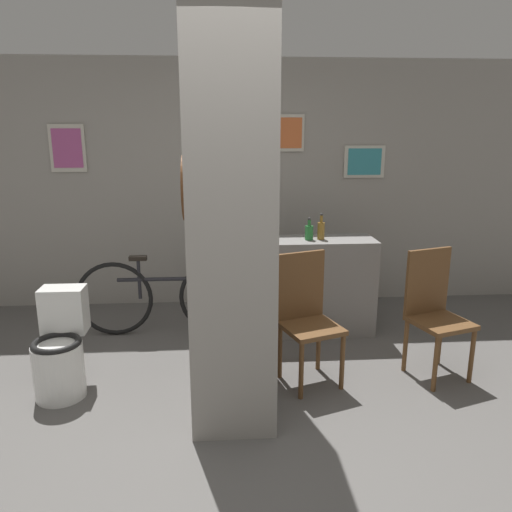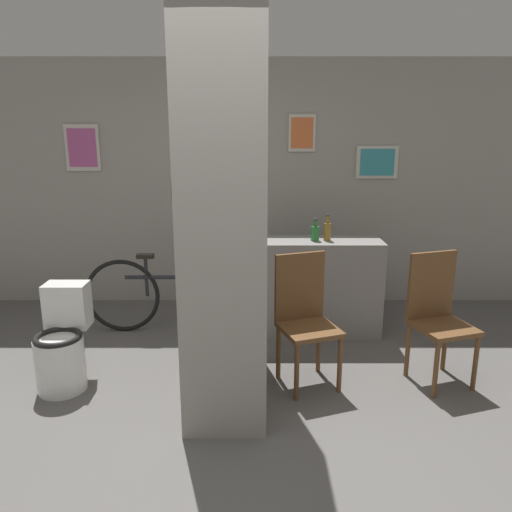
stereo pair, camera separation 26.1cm
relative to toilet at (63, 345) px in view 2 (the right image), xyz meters
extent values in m
plane|color=#5B5956|center=(1.23, -0.69, -0.32)|extent=(14.00, 14.00, 0.00)
cube|color=gray|center=(1.23, 1.94, 0.98)|extent=(8.00, 0.06, 2.60)
cube|color=beige|center=(-0.37, 1.90, 1.38)|extent=(0.36, 0.02, 0.48)
cube|color=#B24C8C|center=(-0.37, 1.88, 1.38)|extent=(0.30, 0.01, 0.39)
cube|color=beige|center=(2.73, 1.90, 1.23)|extent=(0.44, 0.02, 0.34)
cube|color=teal|center=(2.73, 1.88, 1.23)|extent=(0.36, 0.01, 0.28)
cube|color=beige|center=(1.93, 1.90, 1.53)|extent=(0.28, 0.02, 0.38)
cube|color=#D86633|center=(1.93, 1.88, 1.53)|extent=(0.23, 0.01, 0.31)
cube|color=gray|center=(1.25, -0.14, 0.98)|extent=(0.53, 1.09, 2.60)
cylinder|color=#593319|center=(0.97, -0.36, 1.23)|extent=(0.03, 0.40, 0.40)
cylinder|color=red|center=(0.96, -0.36, 1.23)|extent=(0.01, 0.07, 0.07)
cube|color=gray|center=(1.97, 1.01, 0.13)|extent=(1.27, 0.44, 0.91)
cylinder|color=white|center=(0.00, -0.07, -0.12)|extent=(0.36, 0.36, 0.41)
torus|color=black|center=(0.00, -0.07, 0.09)|extent=(0.35, 0.35, 0.04)
cube|color=white|center=(0.00, 0.17, 0.26)|extent=(0.32, 0.20, 0.35)
cylinder|color=brown|center=(1.74, -0.22, -0.11)|extent=(0.04, 0.04, 0.44)
cylinder|color=brown|center=(2.07, -0.11, -0.11)|extent=(0.04, 0.04, 0.44)
cylinder|color=brown|center=(1.63, 0.10, -0.11)|extent=(0.04, 0.04, 0.44)
cylinder|color=brown|center=(1.95, 0.22, -0.11)|extent=(0.04, 0.04, 0.44)
cube|color=brown|center=(1.85, 0.00, 0.13)|extent=(0.51, 0.51, 0.04)
cube|color=brown|center=(1.79, 0.17, 0.41)|extent=(0.39, 0.16, 0.52)
cylinder|color=brown|center=(2.75, -0.18, -0.11)|extent=(0.04, 0.04, 0.44)
cylinder|color=brown|center=(3.08, -0.08, -0.11)|extent=(0.04, 0.04, 0.44)
cylinder|color=brown|center=(2.64, 0.14, -0.11)|extent=(0.04, 0.04, 0.44)
cylinder|color=brown|center=(2.97, 0.25, -0.11)|extent=(0.04, 0.04, 0.44)
cube|color=brown|center=(2.86, 0.03, 0.13)|extent=(0.50, 0.50, 0.04)
cube|color=brown|center=(2.80, 0.21, 0.41)|extent=(0.39, 0.15, 0.52)
torus|color=black|center=(0.18, 1.04, 0.03)|extent=(0.71, 0.04, 0.71)
torus|color=black|center=(1.14, 1.04, 0.03)|extent=(0.71, 0.04, 0.71)
cylinder|color=black|center=(0.66, 1.04, 0.22)|extent=(0.88, 0.04, 0.04)
cylinder|color=black|center=(0.42, 1.04, 0.22)|extent=(0.03, 0.03, 0.37)
cylinder|color=black|center=(1.09, 1.04, 0.22)|extent=(0.03, 0.03, 0.34)
cube|color=black|center=(0.42, 1.04, 0.42)|extent=(0.16, 0.06, 0.04)
cylinder|color=#262626|center=(1.09, 1.04, 0.38)|extent=(0.03, 0.42, 0.03)
cylinder|color=olive|center=(2.10, 1.00, 0.66)|extent=(0.07, 0.07, 0.16)
cylinder|color=olive|center=(2.10, 1.00, 0.77)|extent=(0.03, 0.03, 0.07)
sphere|color=#333333|center=(2.10, 1.00, 0.81)|extent=(0.03, 0.03, 0.03)
cylinder|color=#267233|center=(1.99, 0.99, 0.65)|extent=(0.08, 0.08, 0.13)
cylinder|color=#267233|center=(1.99, 0.99, 0.74)|extent=(0.03, 0.03, 0.06)
sphere|color=#333333|center=(1.99, 0.99, 0.78)|extent=(0.03, 0.03, 0.03)
camera|label=1|loc=(1.19, -3.44, 1.59)|focal=35.00mm
camera|label=2|loc=(1.45, -3.45, 1.59)|focal=35.00mm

